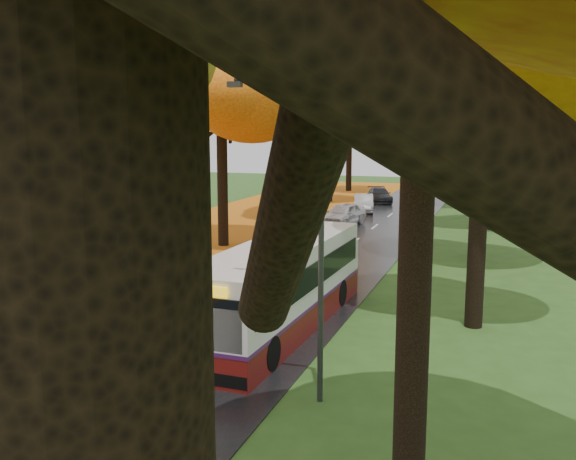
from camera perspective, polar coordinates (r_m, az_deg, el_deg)
The scene contains 13 objects.
road at distance 33.34m, azimuth 4.01°, elevation -2.50°, with size 6.50×90.00×0.04m, color black.
centre_line at distance 33.33m, azimuth 4.01°, elevation -2.46°, with size 0.12×90.00×0.01m, color silver.
leaf_verge at distance 36.64m, azimuth -9.72°, elevation -1.56°, with size 12.00×90.00×0.02m, color #8C470C.
leaf_drift at distance 34.22m, azimuth -0.93°, elevation -2.13°, with size 0.90×90.00×0.01m, color orange.
trees_left at distance 37.13m, azimuth -6.03°, elevation 13.43°, with size 9.20×74.00×13.88m.
trees_right at distance 33.62m, azimuth 17.38°, elevation 13.78°, with size 9.30×74.20×13.96m.
streetlamp_near at distance 15.35m, azimuth 2.08°, elevation 1.46°, with size 2.45×0.18×8.00m.
streetlamp_mid at distance 36.88m, azimuth 12.09°, elevation 5.81°, with size 2.45×0.18×8.00m.
streetlamp_far at distance 58.76m, azimuth 14.71°, elevation 6.91°, with size 2.45×0.18×8.00m.
bus at distance 21.56m, azimuth -0.66°, elevation -4.83°, with size 2.85×11.02×2.88m.
car_white at distance 44.04m, azimuth 4.91°, elevation 1.40°, with size 1.82×4.52×1.54m, color silver.
car_silver at distance 51.19m, azimuth 6.74°, elevation 2.38°, with size 1.47×4.21×1.39m, color #9DA0A4.
car_dark at distance 57.75m, azimuth 8.14°, elevation 3.08°, with size 1.82×4.47×1.30m, color black.
Camera 1 is at (8.34, -6.56, 6.79)m, focal length 40.00 mm.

